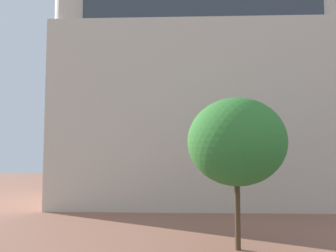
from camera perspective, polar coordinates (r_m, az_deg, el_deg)
landmark_building at (r=32.18m, az=4.70°, el=4.21°), size 23.75×14.70×31.59m
tree_curb_far at (r=15.86m, az=11.40°, el=-2.61°), size 4.48×4.48×6.85m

